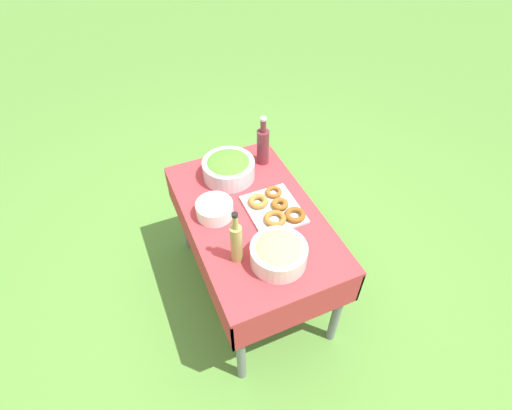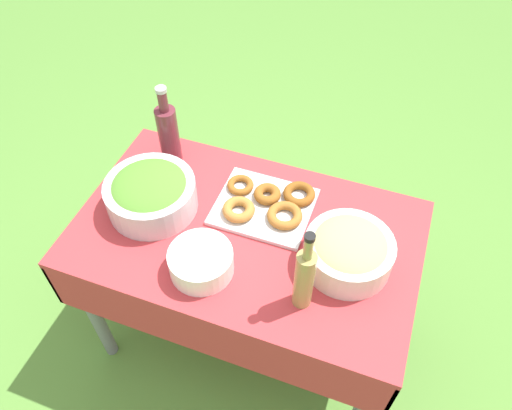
{
  "view_description": "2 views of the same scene",
  "coord_description": "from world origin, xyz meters",
  "px_view_note": "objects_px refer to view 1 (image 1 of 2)",
  "views": [
    {
      "loc": [
        -1.39,
        0.58,
        2.3
      ],
      "look_at": [
        -0.05,
        0.0,
        0.83
      ],
      "focal_mm": 28.0,
      "sensor_mm": 36.0,
      "label": 1
    },
    {
      "loc": [
        -0.38,
        0.95,
        2.04
      ],
      "look_at": [
        -0.02,
        -0.05,
        0.8
      ],
      "focal_mm": 35.0,
      "sensor_mm": 36.0,
      "label": 2
    }
  ],
  "objects_px": {
    "donut_platter": "(275,208)",
    "wine_bottle": "(263,145)",
    "plate_stack": "(215,209)",
    "olive_oil_bottle": "(236,242)",
    "pasta_bowl": "(279,253)",
    "salad_bowl": "(229,167)"
  },
  "relations": [
    {
      "from": "donut_platter",
      "to": "wine_bottle",
      "type": "bearing_deg",
      "value": -15.41
    },
    {
      "from": "plate_stack",
      "to": "olive_oil_bottle",
      "type": "height_order",
      "value": "olive_oil_bottle"
    },
    {
      "from": "pasta_bowl",
      "to": "olive_oil_bottle",
      "type": "xyz_separation_m",
      "value": [
        0.09,
        0.18,
        0.06
      ]
    },
    {
      "from": "pasta_bowl",
      "to": "donut_platter",
      "type": "distance_m",
      "value": 0.34
    },
    {
      "from": "plate_stack",
      "to": "olive_oil_bottle",
      "type": "xyz_separation_m",
      "value": [
        -0.33,
        -0.0,
        0.09
      ]
    },
    {
      "from": "plate_stack",
      "to": "olive_oil_bottle",
      "type": "bearing_deg",
      "value": -179.88
    },
    {
      "from": "salad_bowl",
      "to": "pasta_bowl",
      "type": "relative_size",
      "value": 1.11
    },
    {
      "from": "salad_bowl",
      "to": "pasta_bowl",
      "type": "distance_m",
      "value": 0.69
    },
    {
      "from": "olive_oil_bottle",
      "to": "plate_stack",
      "type": "bearing_deg",
      "value": 0.12
    },
    {
      "from": "salad_bowl",
      "to": "pasta_bowl",
      "type": "height_order",
      "value": "salad_bowl"
    },
    {
      "from": "plate_stack",
      "to": "wine_bottle",
      "type": "distance_m",
      "value": 0.54
    },
    {
      "from": "salad_bowl",
      "to": "plate_stack",
      "type": "distance_m",
      "value": 0.32
    },
    {
      "from": "donut_platter",
      "to": "olive_oil_bottle",
      "type": "relative_size",
      "value": 1.04
    },
    {
      "from": "plate_stack",
      "to": "salad_bowl",
      "type": "bearing_deg",
      "value": -34.43
    },
    {
      "from": "plate_stack",
      "to": "wine_bottle",
      "type": "bearing_deg",
      "value": -53.62
    },
    {
      "from": "salad_bowl",
      "to": "olive_oil_bottle",
      "type": "bearing_deg",
      "value": 162.93
    },
    {
      "from": "donut_platter",
      "to": "plate_stack",
      "type": "bearing_deg",
      "value": 71.13
    },
    {
      "from": "pasta_bowl",
      "to": "wine_bottle",
      "type": "height_order",
      "value": "wine_bottle"
    },
    {
      "from": "salad_bowl",
      "to": "olive_oil_bottle",
      "type": "relative_size",
      "value": 0.96
    },
    {
      "from": "plate_stack",
      "to": "olive_oil_bottle",
      "type": "distance_m",
      "value": 0.34
    },
    {
      "from": "olive_oil_bottle",
      "to": "wine_bottle",
      "type": "height_order",
      "value": "same"
    },
    {
      "from": "donut_platter",
      "to": "olive_oil_bottle",
      "type": "distance_m",
      "value": 0.4
    }
  ]
}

